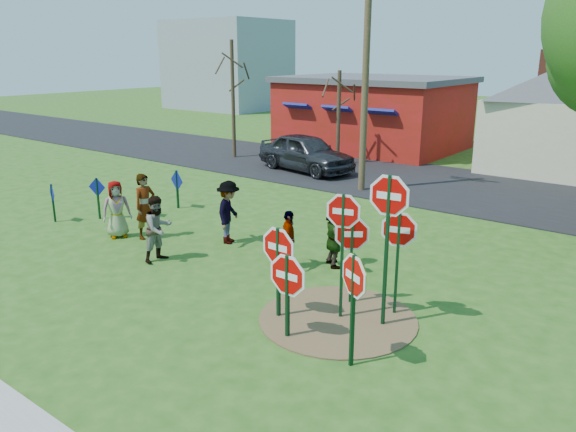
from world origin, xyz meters
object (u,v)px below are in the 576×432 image
(stop_sign_b, at_px, (343,224))
(stop_sign_d, at_px, (399,238))
(person_a, at_px, (116,209))
(person_b, at_px, (145,206))
(suv, at_px, (306,152))
(utility_pole, at_px, (366,76))
(stop_sign_c, at_px, (388,216))
(stop_sign_a, at_px, (278,254))

(stop_sign_b, bearing_deg, stop_sign_d, 29.72)
(person_a, distance_m, person_b, 0.87)
(person_b, distance_m, suv, 10.59)
(stop_sign_d, relative_size, utility_pole, 0.28)
(suv, distance_m, utility_pole, 5.41)
(stop_sign_c, xyz_separation_m, person_a, (-8.78, 0.18, -1.42))
(person_a, xyz_separation_m, utility_pole, (2.69, 9.28, 3.49))
(stop_sign_d, bearing_deg, stop_sign_b, -150.96)
(stop_sign_b, bearing_deg, suv, 111.91)
(stop_sign_a, relative_size, person_b, 1.08)
(stop_sign_a, xyz_separation_m, person_a, (-6.92, 1.16, -0.53))
(stop_sign_a, xyz_separation_m, stop_sign_c, (1.86, 0.98, 0.89))
(stop_sign_c, height_order, person_b, stop_sign_c)
(utility_pole, bearing_deg, person_b, -102.49)
(stop_sign_a, height_order, suv, stop_sign_a)
(person_a, distance_m, utility_pole, 10.27)
(stop_sign_c, bearing_deg, suv, 126.12)
(stop_sign_c, relative_size, stop_sign_d, 1.37)
(stop_sign_a, height_order, stop_sign_c, stop_sign_c)
(suv, bearing_deg, stop_sign_d, -125.73)
(person_a, bearing_deg, suv, 31.99)
(stop_sign_b, distance_m, stop_sign_c, 0.91)
(person_b, height_order, suv, person_b)
(stop_sign_d, bearing_deg, utility_pole, 106.65)
(stop_sign_c, height_order, utility_pole, utility_pole)
(stop_sign_b, xyz_separation_m, suv, (-9.08, 11.29, -1.12))
(person_b, relative_size, utility_pole, 0.23)
(stop_sign_c, relative_size, utility_pole, 0.39)
(stop_sign_c, height_order, suv, stop_sign_c)
(stop_sign_a, bearing_deg, person_a, 172.38)
(person_a, bearing_deg, utility_pole, 9.79)
(person_a, relative_size, suv, 0.34)
(stop_sign_d, bearing_deg, person_a, 165.13)
(stop_sign_c, distance_m, person_b, 8.17)
(stop_sign_b, distance_m, stop_sign_d, 1.19)
(stop_sign_b, xyz_separation_m, stop_sign_c, (0.84, 0.24, 0.27))
(person_a, relative_size, person_b, 0.88)
(person_a, height_order, utility_pole, utility_pole)
(stop_sign_d, xyz_separation_m, utility_pole, (-6.03, 8.86, 2.68))
(stop_sign_b, xyz_separation_m, person_a, (-7.94, 0.42, -1.15))
(person_a, height_order, suv, suv)
(stop_sign_c, height_order, person_a, stop_sign_c)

